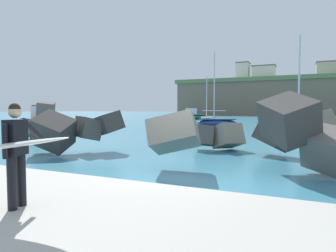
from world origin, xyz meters
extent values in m
plane|color=teal|center=(0.00, 0.00, 0.00)|extent=(400.00, 400.00, 0.00)
cube|color=#B2ADA3|center=(0.00, -4.00, 0.12)|extent=(48.00, 4.40, 0.24)
cube|color=slate|center=(-0.51, 0.69, 1.17)|extent=(1.78, 1.70, 1.53)
cube|color=#3D3A38|center=(-11.22, 5.69, 0.82)|extent=(1.49, 1.45, 0.95)
cube|color=gray|center=(-0.06, 5.87, 0.68)|extent=(1.69, 1.72, 1.31)
cube|color=#4C4944|center=(-5.44, 2.58, 1.08)|extent=(1.44, 1.37, 1.10)
cube|color=#3D3A38|center=(1.98, 5.08, 0.77)|extent=(1.64, 1.52, 1.32)
cube|color=#3D3A38|center=(-6.28, 1.46, 0.98)|extent=(1.83, 1.77, 1.92)
cube|color=#3D3A38|center=(2.73, 1.76, 1.60)|extent=(1.88, 2.14, 1.79)
cube|color=gray|center=(-12.02, 5.38, 0.73)|extent=(1.31, 1.56, 1.29)
cube|color=#605B56|center=(3.88, 1.83, 0.76)|extent=(1.75, 1.90, 1.52)
cube|color=#3D3A38|center=(-4.93, 3.26, 1.25)|extent=(1.63, 1.47, 1.26)
cube|color=#4C4944|center=(-1.01, 5.50, 0.68)|extent=(0.99, 1.12, 1.09)
cube|color=gray|center=(3.52, 3.94, 1.28)|extent=(1.56, 1.47, 1.35)
cube|color=#605B56|center=(-7.86, 2.55, 1.90)|extent=(1.10, 1.01, 0.88)
cylinder|color=black|center=(-1.29, -4.17, 0.69)|extent=(0.15, 0.15, 0.90)
cylinder|color=black|center=(-1.22, -4.40, 0.69)|extent=(0.15, 0.15, 0.90)
cube|color=black|center=(-1.25, -4.28, 1.44)|extent=(0.31, 0.42, 0.60)
sphere|color=#DBB28E|center=(-1.25, -4.28, 1.87)|extent=(0.21, 0.21, 0.21)
sphere|color=black|center=(-1.25, -4.28, 1.92)|extent=(0.19, 0.19, 0.19)
cylinder|color=black|center=(-1.30, -3.90, 1.56)|extent=(0.22, 0.53, 0.41)
cylinder|color=black|center=(-1.19, -4.52, 1.40)|extent=(0.09, 0.09, 0.56)
ellipsoid|color=white|center=(-1.08, -4.57, 1.34)|extent=(2.11, 0.89, 0.37)
ellipsoid|color=#1E6656|center=(-15.55, 44.32, 0.47)|extent=(5.28, 5.62, 0.94)
cube|color=#164C41|center=(-15.55, 44.32, 0.90)|extent=(4.85, 5.17, 0.10)
cube|color=silver|center=(-15.83, 44.00, 1.52)|extent=(2.05, 2.09, 1.16)
cube|color=#334C5B|center=(-15.83, 44.00, 2.15)|extent=(1.85, 1.88, 0.12)
ellipsoid|color=white|center=(3.08, 14.52, 0.37)|extent=(4.99, 4.08, 0.74)
cube|color=#ACACAC|center=(3.08, 14.52, 0.70)|extent=(4.59, 3.75, 0.10)
cylinder|color=silver|center=(2.78, 14.69, 3.87)|extent=(0.12, 0.12, 6.26)
cylinder|color=silver|center=(2.78, 14.69, 1.64)|extent=(2.42, 1.48, 0.08)
ellipsoid|color=maroon|center=(-20.39, 14.15, 0.46)|extent=(2.76, 5.68, 0.92)
cube|color=maroon|center=(-20.39, 14.15, 0.88)|extent=(2.54, 5.23, 0.10)
cube|color=silver|center=(-20.47, 13.75, 1.57)|extent=(1.32, 1.81, 1.29)
cube|color=#334C5B|center=(-20.47, 13.75, 2.27)|extent=(1.19, 1.63, 0.12)
ellipsoid|color=navy|center=(-5.52, 24.04, 0.42)|extent=(4.50, 3.10, 0.85)
cube|color=navy|center=(-5.52, 24.04, 0.81)|extent=(4.14, 2.85, 0.10)
cylinder|color=silver|center=(-5.81, 23.92, 4.50)|extent=(0.12, 0.12, 7.31)
cylinder|color=silver|center=(-5.81, 23.92, 1.75)|extent=(2.36, 1.07, 0.08)
ellipsoid|color=beige|center=(-9.30, 32.43, 0.40)|extent=(2.85, 4.55, 0.79)
cube|color=#9C9991|center=(-9.30, 32.43, 0.75)|extent=(2.62, 4.18, 0.10)
cylinder|color=silver|center=(-9.21, 32.12, 3.66)|extent=(0.12, 0.12, 5.74)
cylinder|color=silver|center=(-9.21, 32.12, 1.69)|extent=(0.85, 2.45, 0.08)
cube|color=#756651|center=(2.30, 99.18, 5.02)|extent=(72.55, 37.35, 10.04)
cube|color=#667F4C|center=(2.30, 99.18, 10.64)|extent=(74.00, 38.10, 1.20)
cube|color=silver|center=(-8.64, 90.66, 13.25)|extent=(6.75, 5.11, 4.02)
cube|color=#66564C|center=(-8.64, 90.66, 15.41)|extent=(7.09, 5.36, 0.30)
cube|color=#B2ADA3|center=(9.89, 99.68, 13.88)|extent=(7.00, 6.43, 5.29)
cube|color=#66564C|center=(9.89, 99.68, 16.68)|extent=(7.35, 6.75, 0.30)
cube|color=silver|center=(-15.19, 90.84, 13.96)|extent=(4.00, 4.78, 5.44)
cube|color=#66564C|center=(-15.19, 90.84, 16.83)|extent=(4.20, 5.02, 0.30)
camera|label=1|loc=(3.14, -7.73, 1.91)|focal=31.77mm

